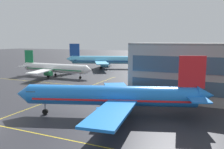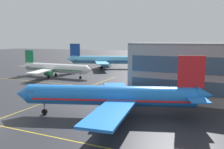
{
  "view_description": "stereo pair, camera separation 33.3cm",
  "coord_description": "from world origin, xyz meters",
  "px_view_note": "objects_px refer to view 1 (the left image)",
  "views": [
    {
      "loc": [
        35.23,
        -28.34,
        14.29
      ],
      "look_at": [
        5.15,
        40.19,
        3.27
      ],
      "focal_mm": 36.71,
      "sensor_mm": 36.0,
      "label": 1
    },
    {
      "loc": [
        35.53,
        -28.21,
        14.29
      ],
      "look_at": [
        5.15,
        40.19,
        3.27
      ],
      "focal_mm": 36.71,
      "sensor_mm": 36.0,
      "label": 2
    }
  ],
  "objects_px": {
    "airliner_front_gate": "(113,96)",
    "airliner_second_row": "(54,68)",
    "airliner_third_row": "(104,60)",
    "airliner_far_left_stand": "(182,58)"
  },
  "relations": [
    {
      "from": "airliner_second_row",
      "to": "airliner_third_row",
      "type": "height_order",
      "value": "airliner_third_row"
    },
    {
      "from": "airliner_third_row",
      "to": "airliner_far_left_stand",
      "type": "relative_size",
      "value": 1.07
    },
    {
      "from": "airliner_front_gate",
      "to": "airliner_second_row",
      "type": "distance_m",
      "value": 53.94
    },
    {
      "from": "airliner_front_gate",
      "to": "airliner_third_row",
      "type": "relative_size",
      "value": 0.91
    },
    {
      "from": "airliner_third_row",
      "to": "airliner_far_left_stand",
      "type": "height_order",
      "value": "airliner_third_row"
    },
    {
      "from": "airliner_front_gate",
      "to": "airliner_second_row",
      "type": "xyz_separation_m",
      "value": [
        -40.9,
        35.16,
        -0.42
      ]
    },
    {
      "from": "airliner_far_left_stand",
      "to": "airliner_second_row",
      "type": "bearing_deg",
      "value": -118.99
    },
    {
      "from": "airliner_third_row",
      "to": "airliner_front_gate",
      "type": "bearing_deg",
      "value": -63.19
    },
    {
      "from": "airliner_front_gate",
      "to": "airliner_far_left_stand",
      "type": "height_order",
      "value": "airliner_front_gate"
    },
    {
      "from": "airliner_second_row",
      "to": "airliner_far_left_stand",
      "type": "bearing_deg",
      "value": 61.01
    }
  ]
}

